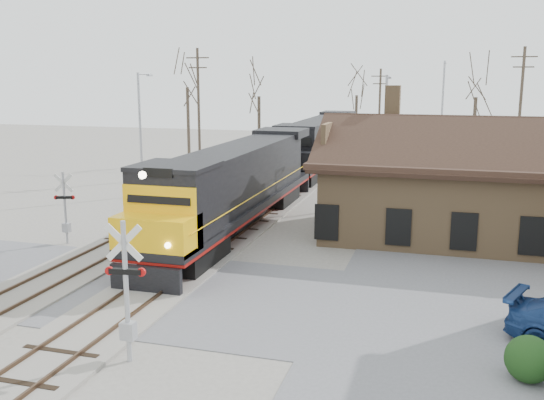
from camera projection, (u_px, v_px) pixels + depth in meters
The scene contains 20 objects.
ground at pixel (152, 290), 24.22m from camera, with size 140.00×140.00×0.00m, color gray.
road at pixel (152, 290), 24.22m from camera, with size 60.00×9.00×0.03m, color #5E5E63.
track_main at pixel (262, 210), 38.32m from camera, with size 3.40×90.00×0.24m.
track_siding at pixel (197, 206), 39.55m from camera, with size 3.40×90.00×0.24m.
depot at pixel (464, 192), 31.74m from camera, with size 15.20×9.31×7.90m.
locomotive_lead at pixel (233, 186), 32.82m from camera, with size 3.24×21.67×4.81m.
locomotive_trailing at pixel (318, 144), 53.46m from camera, with size 3.24×21.67×4.56m.
crossbuck_near at pixel (127, 297), 17.77m from camera, with size 1.23×0.33×4.33m.
crossbuck_far at pixel (65, 210), 30.60m from camera, with size 1.03×0.39×3.70m.
hedge_a at pixel (529, 359), 16.85m from camera, with size 1.33×1.33×1.33m, color black.
streetlight_a at pixel (141, 128), 42.42m from camera, with size 0.25×2.04×8.64m.
streetlight_b at pixel (385, 133), 39.65m from camera, with size 0.25×2.04×8.47m.
streetlight_c at pixel (442, 109), 55.07m from camera, with size 0.25×2.04×9.75m.
utility_pole_a at pixel (199, 110), 50.93m from camera, with size 2.00×0.24×10.68m.
utility_pole_b at pixel (379, 110), 65.66m from camera, with size 2.00×0.24×9.19m.
utility_pole_c at pixel (520, 112), 48.89m from camera, with size 2.00×0.24×10.71m.
tree_a at pixel (187, 74), 57.66m from camera, with size 4.90×4.90×12.00m.
tree_b at pixel (259, 85), 59.31m from camera, with size 4.30×4.30×10.53m.
tree_c at pixel (357, 86), 68.12m from camera, with size 4.19×4.19×10.26m.
tree_d at pixel (477, 86), 55.74m from camera, with size 4.32×4.32×10.59m.
Camera 1 is at (11.05, -20.74, 8.39)m, focal length 40.00 mm.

